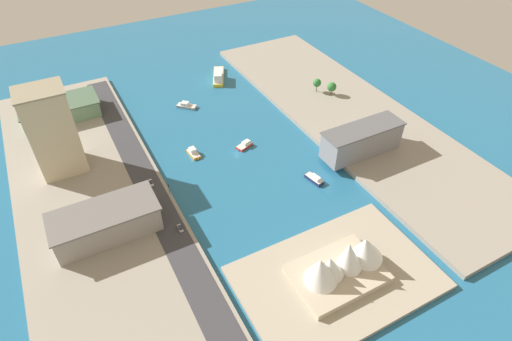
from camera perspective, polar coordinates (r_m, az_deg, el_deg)
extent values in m
plane|color=#23668E|center=(238.37, -2.61, 2.36)|extent=(440.00, 440.00, 0.00)
cube|color=gray|center=(274.27, 12.52, 7.30)|extent=(70.00, 240.00, 2.76)
cube|color=gray|center=(223.96, -21.16, -3.37)|extent=(70.00, 240.00, 2.76)
cube|color=#A89E89|center=(181.33, 10.76, -13.91)|extent=(79.64, 52.54, 2.00)
cube|color=#38383D|center=(224.62, -14.73, -1.00)|extent=(12.98, 228.00, 0.15)
cube|color=orange|center=(238.98, -8.37, 2.23)|extent=(5.08, 10.31, 1.38)
cone|color=orange|center=(235.04, -7.80, 1.55)|extent=(1.33, 1.33, 1.24)
cube|color=white|center=(238.55, -8.52, 2.72)|extent=(3.54, 4.27, 2.50)
cube|color=beige|center=(238.53, -8.39, 2.37)|extent=(4.88, 9.90, 0.10)
cube|color=#999EA3|center=(281.28, -9.28, 8.51)|extent=(12.46, 12.37, 1.55)
cone|color=#999EA3|center=(278.69, -7.99, 8.33)|extent=(1.97, 1.97, 1.40)
cube|color=white|center=(280.79, -9.52, 8.85)|extent=(5.97, 5.96, 2.01)
cube|color=beige|center=(280.85, -9.29, 8.65)|extent=(11.96, 11.88, 0.10)
cube|color=red|center=(242.46, -1.58, 3.33)|extent=(10.50, 7.75, 1.33)
cone|color=red|center=(239.58, -2.41, 2.79)|extent=(1.53, 1.53, 1.20)
cube|color=white|center=(242.36, -1.35, 3.77)|extent=(5.40, 4.34, 1.81)
cube|color=beige|center=(242.03, -1.58, 3.46)|extent=(10.08, 7.44, 0.10)
cube|color=#1E284C|center=(221.50, 7.80, -1.18)|extent=(5.99, 11.21, 1.90)
cone|color=#1E284C|center=(224.41, 6.74, -0.42)|extent=(2.01, 2.01, 1.71)
cube|color=white|center=(219.98, 7.98, -0.93)|extent=(3.76, 5.91, 1.66)
cube|color=beige|center=(220.85, 7.82, -0.98)|extent=(5.75, 10.77, 0.10)
cube|color=yellow|center=(313.55, -5.05, 12.46)|extent=(18.40, 28.34, 2.17)
cone|color=yellow|center=(326.55, -5.00, 13.64)|extent=(2.60, 2.60, 1.95)
cube|color=white|center=(307.52, -5.11, 12.65)|extent=(10.62, 14.60, 5.26)
cube|color=beige|center=(313.03, -5.06, 12.64)|extent=(17.66, 27.20, 0.10)
cube|color=#C6B793|center=(232.62, -25.61, 4.67)|extent=(21.55, 18.06, 45.63)
cube|color=gray|center=(221.53, -27.31, 9.54)|extent=(22.41, 18.78, 0.80)
cube|color=gray|center=(197.95, -19.48, -6.58)|extent=(44.31, 20.26, 12.42)
cube|color=slate|center=(193.44, -19.90, -5.23)|extent=(46.08, 21.07, 0.80)
cube|color=gray|center=(237.06, 13.98, 3.93)|extent=(44.40, 14.61, 15.17)
cube|color=#59595C|center=(232.60, 14.29, 5.51)|extent=(46.18, 15.19, 0.80)
cube|color=slate|center=(287.70, -24.81, 7.39)|extent=(43.94, 22.95, 9.05)
cube|color=#47624A|center=(285.36, -25.08, 8.22)|extent=(45.70, 23.87, 0.80)
cylinder|color=black|center=(196.04, -10.52, -7.43)|extent=(0.27, 0.65, 0.64)
cylinder|color=black|center=(196.25, -10.06, -7.29)|extent=(0.27, 0.65, 0.64)
cylinder|color=black|center=(193.84, -10.22, -8.09)|extent=(0.27, 0.65, 0.64)
cylinder|color=black|center=(194.05, -9.76, -7.94)|extent=(0.27, 0.65, 0.64)
cube|color=#B7B7BC|center=(194.86, -10.15, -7.64)|extent=(2.00, 4.76, 0.70)
cube|color=#262D38|center=(194.21, -10.15, -7.55)|extent=(1.71, 2.69, 0.64)
cylinder|color=black|center=(221.38, -14.22, -1.47)|extent=(0.28, 0.65, 0.64)
cylinder|color=black|center=(221.54, -13.81, -1.35)|extent=(0.28, 0.65, 0.64)
cylinder|color=black|center=(218.81, -14.00, -2.00)|extent=(0.28, 0.65, 0.64)
cylinder|color=black|center=(218.97, -13.59, -1.88)|extent=(0.28, 0.65, 0.64)
cube|color=white|center=(219.96, -13.92, -1.61)|extent=(2.05, 4.93, 0.85)
cube|color=#262D38|center=(219.36, -13.93, -1.52)|extent=(1.73, 2.78, 0.46)
cylinder|color=black|center=(210.70, -11.57, -2.64)|extent=(0.18, 0.18, 5.50)
cube|color=black|center=(208.56, -11.68, -1.98)|extent=(0.36, 0.36, 1.00)
sphere|color=red|center=(208.33, -11.70, -1.91)|extent=(0.24, 0.24, 0.24)
sphere|color=yellow|center=(208.56, -11.68, -1.98)|extent=(0.24, 0.24, 0.24)
sphere|color=green|center=(208.79, -11.67, -2.05)|extent=(0.24, 0.24, 0.24)
cube|color=#BCAD93|center=(179.34, 10.86, -13.44)|extent=(36.47, 26.16, 3.00)
cone|color=white|center=(179.21, 14.54, -10.15)|extent=(15.82, 13.75, 15.33)
cone|color=white|center=(174.37, 12.39, -11.09)|extent=(12.42, 10.73, 16.02)
cone|color=white|center=(171.96, 10.08, -12.57)|extent=(11.50, 9.40, 13.00)
cone|color=white|center=(169.10, 8.66, -13.10)|extent=(14.82, 13.71, 14.23)
cylinder|color=brown|center=(292.07, 8.12, 10.84)|extent=(0.50, 0.50, 4.25)
sphere|color=#2D7233|center=(290.03, 8.20, 11.58)|extent=(5.42, 5.42, 5.42)
cylinder|color=brown|center=(290.09, 10.04, 10.29)|extent=(0.50, 0.50, 3.28)
sphere|color=#2D7233|center=(288.12, 10.14, 11.00)|extent=(6.12, 6.12, 6.12)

